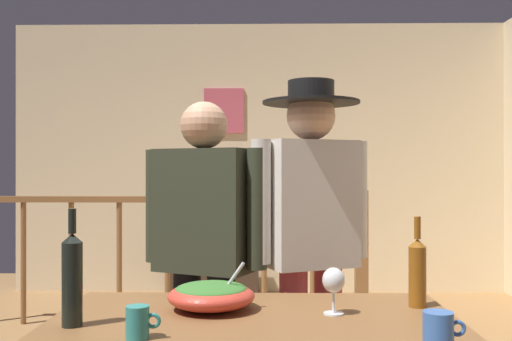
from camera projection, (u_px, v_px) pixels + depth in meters
The scene contains 14 objects.
back_wall at pixel (260, 158), 6.20m from camera, with size 5.18×0.10×2.81m, color beige.
framed_picture at pixel (224, 111), 6.15m from camera, with size 0.42×0.03×0.47m, color #C75263.
stair_railing at pixel (221, 244), 4.81m from camera, with size 3.27×0.10×1.11m.
tv_console at pixel (213, 273), 5.86m from camera, with size 0.90×0.40×0.48m, color #38281E.
flat_screen_tv at pixel (213, 226), 5.83m from camera, with size 0.48×0.12×0.40m.
serving_table at pixel (254, 338), 2.02m from camera, with size 1.40×0.84×0.76m.
salad_bowl at pixel (211, 294), 2.14m from camera, with size 0.32×0.32×0.18m.
wine_glass at pixel (334, 282), 2.07m from camera, with size 0.08×0.08×0.17m.
wine_bottle_dark at pixel (72, 278), 1.91m from camera, with size 0.07×0.07×0.38m.
wine_bottle_amber at pixel (417, 271), 2.18m from camera, with size 0.07×0.07×0.34m.
mug_blue at pixel (439, 330), 1.67m from camera, with size 0.12×0.09×0.10m.
mug_teal at pixel (138, 322), 1.77m from camera, with size 0.11×0.07×0.10m.
person_standing_left at pixel (204, 240), 2.71m from camera, with size 0.58×0.38×1.58m.
person_standing_right at pixel (311, 226), 2.70m from camera, with size 0.55×0.45×1.68m.
Camera 1 is at (0.07, -2.96, 1.26)m, focal length 41.17 mm.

